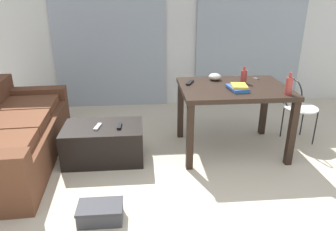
{
  "coord_description": "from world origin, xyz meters",
  "views": [
    {
      "loc": [
        -0.64,
        -1.63,
        1.77
      ],
      "look_at": [
        -0.35,
        1.73,
        0.43
      ],
      "focal_mm": 33.46,
      "sensor_mm": 36.0,
      "label": 1
    }
  ],
  "objects_px": {
    "tv_remote_on_table": "(190,83)",
    "tv_remote_primary": "(119,126)",
    "bowl": "(215,77)",
    "book_stack": "(238,87)",
    "couch": "(8,137)",
    "wire_chair": "(297,103)",
    "shoebox": "(101,213)",
    "coffee_table": "(104,143)",
    "craft_table": "(233,96)",
    "bottle_near": "(289,86)",
    "scissors": "(257,79)",
    "tv_remote_secondary": "(98,127)",
    "bottle_far": "(244,76)"
  },
  "relations": [
    {
      "from": "shoebox",
      "to": "bottle_near",
      "type": "bearing_deg",
      "value": 23.52
    },
    {
      "from": "bowl",
      "to": "book_stack",
      "type": "xyz_separation_m",
      "value": [
        0.15,
        -0.42,
        -0.01
      ]
    },
    {
      "from": "couch",
      "to": "bottle_near",
      "type": "xyz_separation_m",
      "value": [
        2.97,
        -0.27,
        0.59
      ]
    },
    {
      "from": "tv_remote_primary",
      "to": "bottle_far",
      "type": "bearing_deg",
      "value": 12.77
    },
    {
      "from": "bottle_far",
      "to": "book_stack",
      "type": "xyz_separation_m",
      "value": [
        -0.14,
        -0.26,
        -0.05
      ]
    },
    {
      "from": "bottle_near",
      "to": "tv_remote_primary",
      "type": "bearing_deg",
      "value": 173.71
    },
    {
      "from": "craft_table",
      "to": "scissors",
      "type": "height_order",
      "value": "scissors"
    },
    {
      "from": "bowl",
      "to": "coffee_table",
      "type": "bearing_deg",
      "value": -163.29
    },
    {
      "from": "bowl",
      "to": "tv_remote_secondary",
      "type": "distance_m",
      "value": 1.49
    },
    {
      "from": "bottle_near",
      "to": "book_stack",
      "type": "xyz_separation_m",
      "value": [
        -0.47,
        0.2,
        -0.07
      ]
    },
    {
      "from": "wire_chair",
      "to": "tv_remote_primary",
      "type": "relative_size",
      "value": 5.12
    },
    {
      "from": "tv_remote_on_table",
      "to": "bottle_near",
      "type": "bearing_deg",
      "value": -2.2
    },
    {
      "from": "book_stack",
      "to": "tv_remote_on_table",
      "type": "relative_size",
      "value": 1.6
    },
    {
      "from": "scissors",
      "to": "tv_remote_primary",
      "type": "height_order",
      "value": "scissors"
    },
    {
      "from": "craft_table",
      "to": "book_stack",
      "type": "distance_m",
      "value": 0.19
    },
    {
      "from": "couch",
      "to": "coffee_table",
      "type": "height_order",
      "value": "couch"
    },
    {
      "from": "book_stack",
      "to": "tv_remote_primary",
      "type": "relative_size",
      "value": 1.9
    },
    {
      "from": "coffee_table",
      "to": "craft_table",
      "type": "xyz_separation_m",
      "value": [
        1.47,
        0.11,
        0.48
      ]
    },
    {
      "from": "couch",
      "to": "bowl",
      "type": "height_order",
      "value": "bowl"
    },
    {
      "from": "bottle_near",
      "to": "book_stack",
      "type": "height_order",
      "value": "bottle_near"
    },
    {
      "from": "tv_remote_on_table",
      "to": "shoebox",
      "type": "bearing_deg",
      "value": -99.94
    },
    {
      "from": "bottle_near",
      "to": "shoebox",
      "type": "relative_size",
      "value": 0.63
    },
    {
      "from": "scissors",
      "to": "tv_remote_primary",
      "type": "xyz_separation_m",
      "value": [
        -1.65,
        -0.42,
        -0.38
      ]
    },
    {
      "from": "couch",
      "to": "bowl",
      "type": "relative_size",
      "value": 14.29
    },
    {
      "from": "craft_table",
      "to": "wire_chair",
      "type": "relative_size",
      "value": 1.46
    },
    {
      "from": "couch",
      "to": "wire_chair",
      "type": "relative_size",
      "value": 2.59
    },
    {
      "from": "tv_remote_primary",
      "to": "tv_remote_secondary",
      "type": "distance_m",
      "value": 0.23
    },
    {
      "from": "bowl",
      "to": "scissors",
      "type": "distance_m",
      "value": 0.52
    },
    {
      "from": "bottle_near",
      "to": "tv_remote_on_table",
      "type": "bearing_deg",
      "value": 152.4
    },
    {
      "from": "couch",
      "to": "scissors",
      "type": "distance_m",
      "value": 2.93
    },
    {
      "from": "coffee_table",
      "to": "bowl",
      "type": "height_order",
      "value": "bowl"
    },
    {
      "from": "bottle_near",
      "to": "book_stack",
      "type": "distance_m",
      "value": 0.51
    },
    {
      "from": "book_stack",
      "to": "tv_remote_primary",
      "type": "distance_m",
      "value": 1.35
    },
    {
      "from": "craft_table",
      "to": "tv_remote_secondary",
      "type": "bearing_deg",
      "value": -174.96
    },
    {
      "from": "tv_remote_on_table",
      "to": "tv_remote_primary",
      "type": "relative_size",
      "value": 1.19
    },
    {
      "from": "couch",
      "to": "tv_remote_on_table",
      "type": "height_order",
      "value": "tv_remote_on_table"
    },
    {
      "from": "couch",
      "to": "coffee_table",
      "type": "bearing_deg",
      "value": -2.48
    },
    {
      "from": "book_stack",
      "to": "shoebox",
      "type": "relative_size",
      "value": 0.82
    },
    {
      "from": "book_stack",
      "to": "shoebox",
      "type": "xyz_separation_m",
      "value": [
        -1.4,
        -1.01,
        -0.74
      ]
    },
    {
      "from": "coffee_table",
      "to": "tv_remote_primary",
      "type": "bearing_deg",
      "value": -9.95
    },
    {
      "from": "bottle_near",
      "to": "tv_remote_secondary",
      "type": "bearing_deg",
      "value": 174.21
    },
    {
      "from": "couch",
      "to": "wire_chair",
      "type": "height_order",
      "value": "wire_chair"
    },
    {
      "from": "couch",
      "to": "scissors",
      "type": "relative_size",
      "value": 20.04
    },
    {
      "from": "bowl",
      "to": "tv_remote_primary",
      "type": "relative_size",
      "value": 0.93
    },
    {
      "from": "bowl",
      "to": "book_stack",
      "type": "distance_m",
      "value": 0.45
    },
    {
      "from": "bowl",
      "to": "book_stack",
      "type": "bearing_deg",
      "value": -69.92
    },
    {
      "from": "craft_table",
      "to": "tv_remote_on_table",
      "type": "relative_size",
      "value": 6.3
    },
    {
      "from": "bowl",
      "to": "tv_remote_primary",
      "type": "height_order",
      "value": "bowl"
    },
    {
      "from": "tv_remote_secondary",
      "to": "scissors",
      "type": "bearing_deg",
      "value": 23.87
    },
    {
      "from": "couch",
      "to": "bottle_near",
      "type": "height_order",
      "value": "bottle_near"
    }
  ]
}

